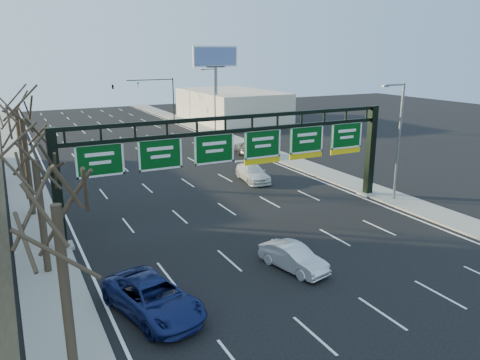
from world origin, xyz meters
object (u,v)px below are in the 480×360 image
car_white_wagon (253,173)px  car_blue_suv (153,298)px  sign_gantry (241,153)px  car_silver_sedan (293,258)px

car_white_wagon → car_blue_suv: bearing=-122.2°
sign_gantry → car_blue_suv: 13.70m
sign_gantry → car_silver_sedan: (-1.26, -8.53, -3.96)m
car_white_wagon → car_silver_sedan: bearing=-104.1°
car_silver_sedan → car_white_wagon: 17.79m
car_silver_sedan → car_white_wagon: car_white_wagon is taller
sign_gantry → car_silver_sedan: 9.48m
car_blue_suv → car_white_wagon: bearing=35.8°
car_silver_sedan → car_white_wagon: bearing=55.2°
sign_gantry → car_silver_sedan: bearing=-98.4°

